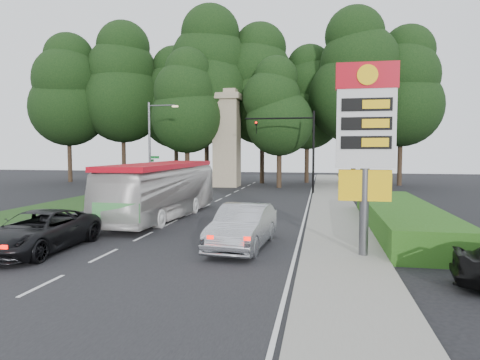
% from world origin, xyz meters
% --- Properties ---
extents(ground, '(120.00, 120.00, 0.00)m').
position_xyz_m(ground, '(0.00, 0.00, 0.00)').
color(ground, black).
rests_on(ground, ground).
extents(road_surface, '(14.00, 80.00, 0.02)m').
position_xyz_m(road_surface, '(0.00, 12.00, 0.01)').
color(road_surface, black).
rests_on(road_surface, ground).
extents(sidewalk_right, '(3.00, 80.00, 0.12)m').
position_xyz_m(sidewalk_right, '(8.50, 12.00, 0.06)').
color(sidewalk_right, gray).
rests_on(sidewalk_right, ground).
extents(grass_verge_left, '(5.00, 50.00, 0.02)m').
position_xyz_m(grass_verge_left, '(-9.50, 18.00, 0.01)').
color(grass_verge_left, '#193814').
rests_on(grass_verge_left, ground).
extents(hedge, '(3.00, 14.00, 1.20)m').
position_xyz_m(hedge, '(11.50, 8.00, 0.60)').
color(hedge, '#285416').
rests_on(hedge, ground).
extents(gas_station_pylon, '(2.10, 0.45, 6.85)m').
position_xyz_m(gas_station_pylon, '(9.20, 1.99, 4.45)').
color(gas_station_pylon, '#59595E').
rests_on(gas_station_pylon, ground).
extents(traffic_signal_mast, '(6.10, 0.35, 7.20)m').
position_xyz_m(traffic_signal_mast, '(5.68, 24.00, 4.67)').
color(traffic_signal_mast, black).
rests_on(traffic_signal_mast, ground).
extents(streetlight_signs, '(2.75, 0.98, 8.00)m').
position_xyz_m(streetlight_signs, '(-6.99, 22.01, 4.44)').
color(streetlight_signs, '#59595E').
rests_on(streetlight_signs, ground).
extents(monument, '(3.00, 3.00, 10.05)m').
position_xyz_m(monument, '(-2.00, 30.00, 5.10)').
color(monument, tan).
rests_on(monument, ground).
extents(tree_far_west, '(8.96, 8.96, 17.60)m').
position_xyz_m(tree_far_west, '(-22.00, 33.00, 10.68)').
color(tree_far_west, '#2D2116').
rests_on(tree_far_west, ground).
extents(tree_west_mid, '(9.80, 9.80, 19.25)m').
position_xyz_m(tree_west_mid, '(-16.00, 35.00, 11.69)').
color(tree_west_mid, '#2D2116').
rests_on(tree_west_mid, ground).
extents(tree_west_near, '(8.40, 8.40, 16.50)m').
position_xyz_m(tree_west_near, '(-10.00, 37.00, 10.02)').
color(tree_west_near, '#2D2116').
rests_on(tree_west_near, ground).
extents(tree_center_left, '(10.08, 10.08, 19.80)m').
position_xyz_m(tree_center_left, '(-5.00, 33.00, 12.02)').
color(tree_center_left, '#2D2116').
rests_on(tree_center_left, ground).
extents(tree_center_right, '(9.24, 9.24, 18.15)m').
position_xyz_m(tree_center_right, '(1.00, 35.00, 11.02)').
color(tree_center_right, '#2D2116').
rests_on(tree_center_right, ground).
extents(tree_east_near, '(8.12, 8.12, 15.95)m').
position_xyz_m(tree_east_near, '(6.00, 37.00, 9.68)').
color(tree_east_near, '#2D2116').
rests_on(tree_east_near, ground).
extents(tree_east_mid, '(9.52, 9.52, 18.70)m').
position_xyz_m(tree_east_mid, '(11.00, 33.00, 11.35)').
color(tree_east_mid, '#2D2116').
rests_on(tree_east_mid, ground).
extents(tree_far_east, '(8.68, 8.68, 17.05)m').
position_xyz_m(tree_far_east, '(16.00, 35.00, 10.35)').
color(tree_far_east, '#2D2116').
rests_on(tree_far_east, ground).
extents(tree_monument_left, '(7.28, 7.28, 14.30)m').
position_xyz_m(tree_monument_left, '(-6.00, 29.00, 8.68)').
color(tree_monument_left, '#2D2116').
rests_on(tree_monument_left, ground).
extents(tree_monument_right, '(6.72, 6.72, 13.20)m').
position_xyz_m(tree_monument_right, '(3.50, 29.50, 8.01)').
color(tree_monument_right, '#2D2116').
rests_on(tree_monument_right, ground).
extents(transit_bus, '(3.05, 11.25, 3.11)m').
position_xyz_m(transit_bus, '(-1.08, 9.03, 1.55)').
color(transit_bus, silver).
rests_on(transit_bus, ground).
extents(sedan_silver, '(2.14, 5.25, 1.69)m').
position_xyz_m(sedan_silver, '(4.71, 2.74, 0.85)').
color(sedan_silver, '#B0B1B8').
rests_on(sedan_silver, ground).
extents(suv_charcoal, '(2.59, 5.55, 1.54)m').
position_xyz_m(suv_charcoal, '(-2.80, 0.69, 0.77)').
color(suv_charcoal, black).
rests_on(suv_charcoal, ground).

